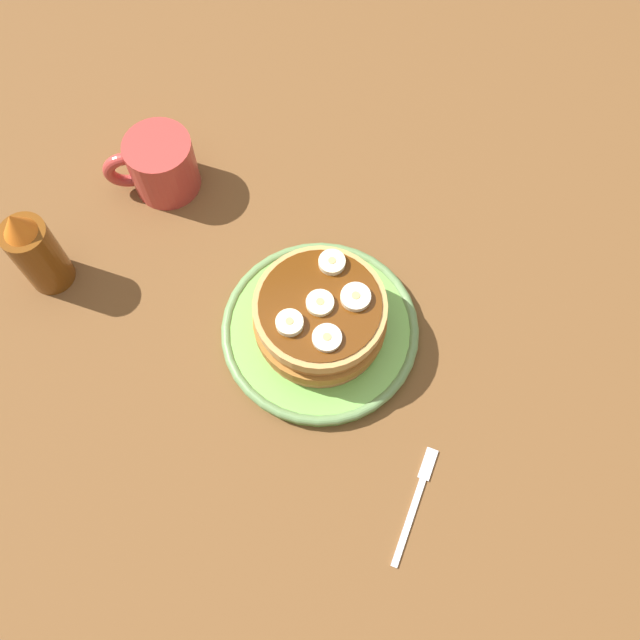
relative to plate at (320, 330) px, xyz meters
The scene contains 11 objects.
ground_plane 2.54cm from the plate, ahead, with size 140.00×140.00×3.00cm, color brown.
plate is the anchor object (origin of this frame).
pancake_stack 3.80cm from the plate, 145.67° to the right, with size 14.89×15.08×6.51cm.
banana_slice_0 7.32cm from the plate, 102.34° to the left, with size 2.99×2.99×0.87cm.
banana_slice_1 8.28cm from the plate, behind, with size 3.25×3.25×0.93cm.
banana_slice_2 8.31cm from the plate, 92.94° to the left, with size 3.12×3.12×0.78cm.
banana_slice_3 8.91cm from the plate, 115.21° to the right, with size 2.94×2.94×0.99cm.
banana_slice_4 8.40cm from the plate, 26.25° to the left, with size 2.93×2.93×1.08cm.
coffee_mug 29.03cm from the plate, 56.86° to the right, with size 11.47×8.33×7.81cm.
fork 21.45cm from the plate, 108.06° to the left, with size 7.68×11.57×0.50cm.
syrup_bottle 33.46cm from the plate, 23.59° to the right, with size 5.28×5.28×13.31cm.
Camera 1 is at (5.61, 31.04, 74.87)cm, focal length 39.20 mm.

